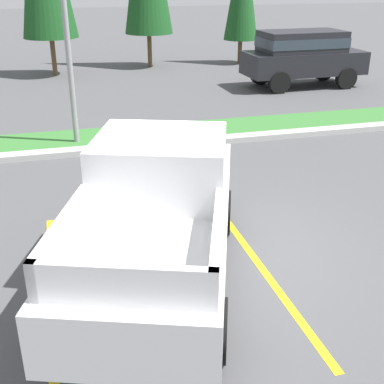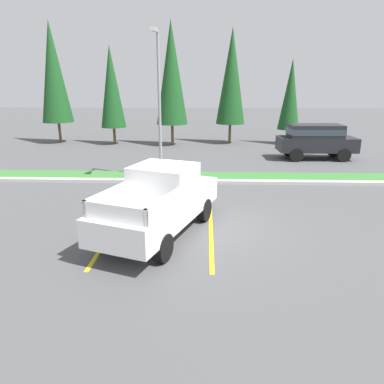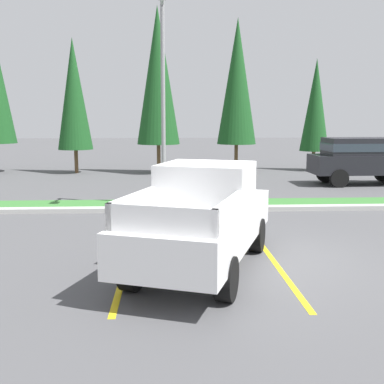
% 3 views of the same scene
% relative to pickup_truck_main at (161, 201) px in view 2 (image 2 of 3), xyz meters
% --- Properties ---
extents(ground_plane, '(120.00, 120.00, 0.00)m').
position_rel_pickup_truck_main_xyz_m(ground_plane, '(0.98, 0.89, -1.04)').
color(ground_plane, '#4C4C4F').
extents(parking_line_near, '(0.12, 4.80, 0.01)m').
position_rel_pickup_truck_main_xyz_m(parking_line_near, '(-1.57, -0.05, -1.04)').
color(parking_line_near, yellow).
rests_on(parking_line_near, ground).
extents(parking_line_far, '(0.12, 4.80, 0.01)m').
position_rel_pickup_truck_main_xyz_m(parking_line_far, '(1.53, -0.05, -1.04)').
color(parking_line_far, yellow).
rests_on(parking_line_far, ground).
extents(curb_strip, '(56.00, 0.40, 0.15)m').
position_rel_pickup_truck_main_xyz_m(curb_strip, '(0.98, 5.89, -0.97)').
color(curb_strip, '#B2B2AD').
rests_on(curb_strip, ground).
extents(grass_median, '(56.00, 1.80, 0.06)m').
position_rel_pickup_truck_main_xyz_m(grass_median, '(0.98, 6.99, -1.01)').
color(grass_median, '#387533').
rests_on(grass_median, ground).
extents(pickup_truck_main, '(3.55, 5.55, 2.10)m').
position_rel_pickup_truck_main_xyz_m(pickup_truck_main, '(0.00, 0.00, 0.00)').
color(pickup_truck_main, black).
rests_on(pickup_truck_main, ground).
extents(suv_distant, '(4.65, 2.05, 2.10)m').
position_rel_pickup_truck_main_xyz_m(suv_distant, '(8.02, 11.76, 0.20)').
color(suv_distant, black).
rests_on(suv_distant, ground).
extents(street_light, '(0.24, 1.49, 6.70)m').
position_rel_pickup_truck_main_xyz_m(street_light, '(-0.83, 6.63, 2.86)').
color(street_light, gray).
rests_on(street_light, ground).
extents(cypress_tree_leftmost, '(2.31, 2.31, 8.90)m').
position_rel_pickup_truck_main_xyz_m(cypress_tree_leftmost, '(-10.10, 17.47, 4.21)').
color(cypress_tree_leftmost, brown).
rests_on(cypress_tree_leftmost, ground).
extents(cypress_tree_left_inner, '(1.86, 1.86, 7.16)m').
position_rel_pickup_truck_main_xyz_m(cypress_tree_left_inner, '(-5.65, 16.96, 3.17)').
color(cypress_tree_left_inner, brown).
rests_on(cypress_tree_left_inner, ground).
extents(cypress_tree_center, '(2.28, 2.28, 8.77)m').
position_rel_pickup_truck_main_xyz_m(cypress_tree_center, '(-1.17, 16.66, 4.13)').
color(cypress_tree_center, brown).
rests_on(cypress_tree_center, ground).
extents(cypress_tree_right_inner, '(2.18, 2.18, 8.40)m').
position_rel_pickup_truck_main_xyz_m(cypress_tree_right_inner, '(3.20, 17.74, 3.91)').
color(cypress_tree_right_inner, brown).
rests_on(cypress_tree_right_inner, ground).
extents(cypress_tree_rightmost, '(1.62, 1.62, 6.23)m').
position_rel_pickup_truck_main_xyz_m(cypress_tree_rightmost, '(7.60, 17.53, 2.62)').
color(cypress_tree_rightmost, brown).
rests_on(cypress_tree_rightmost, ground).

